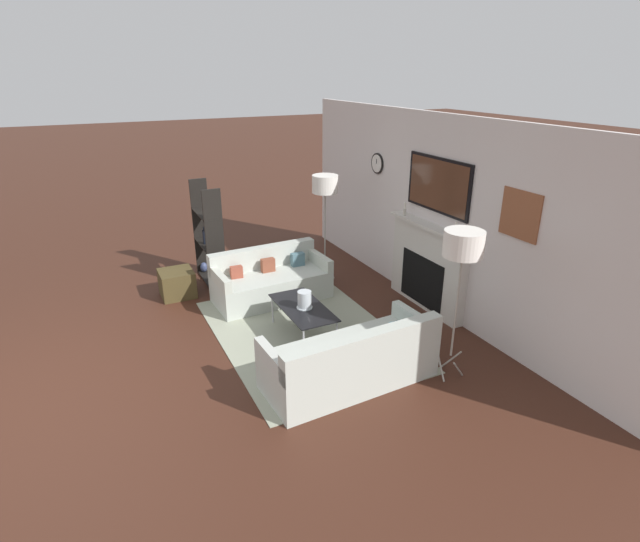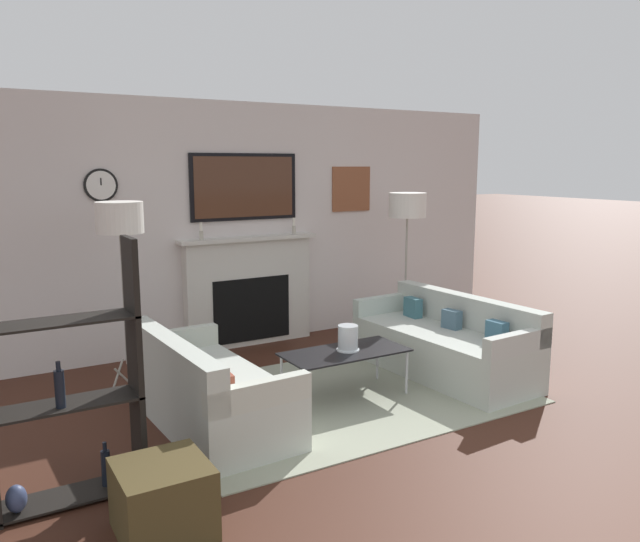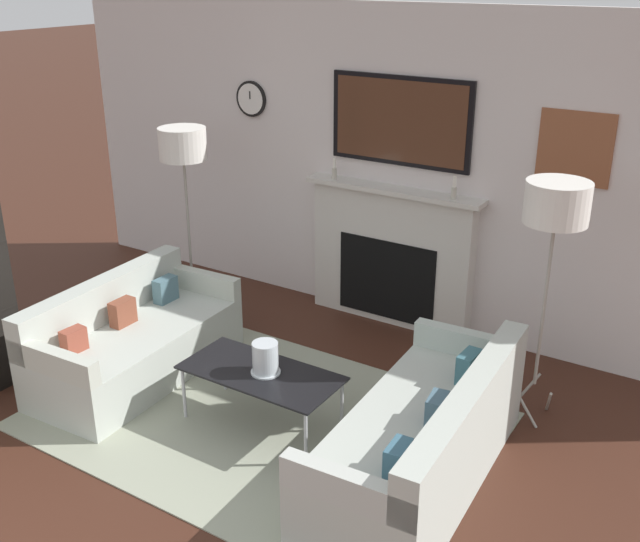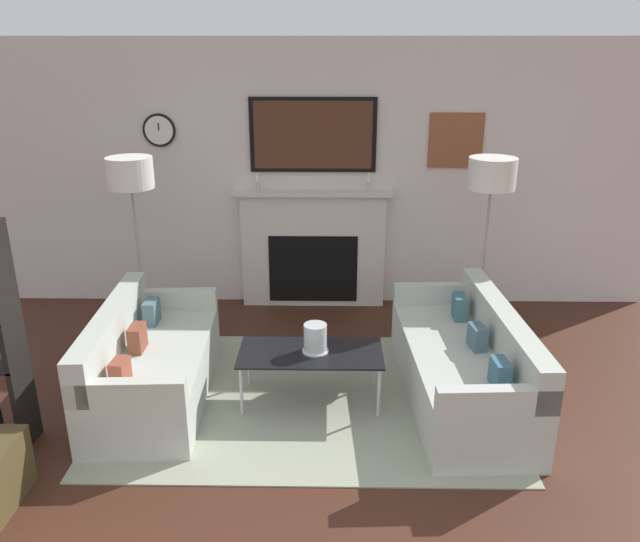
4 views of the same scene
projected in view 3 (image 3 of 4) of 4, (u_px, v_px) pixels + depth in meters
The scene contains 8 objects.
fireplace_wall at pixel (399, 185), 6.35m from camera, with size 7.04×0.28×2.70m.
area_rug at pixel (262, 420), 5.25m from camera, with size 3.06×2.13×0.01m.
couch_left at pixel (133, 342), 5.75m from camera, with size 0.86×1.71×0.74m.
couch_right at pixel (422, 442), 4.54m from camera, with size 0.87×1.92×0.75m.
coffee_table at pixel (261, 375), 5.05m from camera, with size 1.10×0.52×0.42m.
hurricane_candle at pixel (265, 360), 5.00m from camera, with size 0.20×0.20×0.22m.
floor_lamp_left at pixel (183, 146), 6.28m from camera, with size 0.40×0.40×1.71m.
floor_lamp_right at pixel (557, 206), 4.72m from camera, with size 0.41×0.41×1.72m.
Camera 3 is at (2.73, -0.48, 2.97)m, focal length 42.00 mm.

